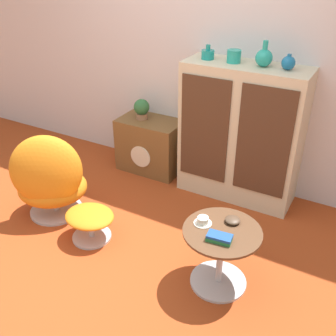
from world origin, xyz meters
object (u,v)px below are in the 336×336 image
Objects in this scene: vase_inner_left at (234,56)px; coffee_table at (220,252)px; sideboard at (240,134)px; tv_console at (151,145)px; potted_plant at (142,108)px; bowl at (233,220)px; egg_chair at (50,180)px; vase_leftmost at (208,54)px; teacup at (203,221)px; vase_inner_right at (264,57)px; ottoman at (90,219)px; book_stack at (219,238)px; vase_rightmost at (288,63)px.

coffee_table is at bearing -69.50° from vase_inner_left.
sideboard is 1.01m from tv_console.
potted_plant is 1.75m from bowl.
egg_chair is at bearing -100.90° from potted_plant.
sideboard is 10.31× the size of vase_leftmost.
sideboard is 1.17m from teacup.
coffee_table is at bearing -40.67° from potted_plant.
teacup is at bearing 177.54° from coffee_table.
ottoman is at bearing -127.03° from vase_inner_right.
sideboard is 2.36× the size of coffee_table.
teacup is at bearing -81.74° from sideboard.
ottoman is at bearing -177.52° from coffee_table.
vase_inner_left is at bearing 104.08° from teacup.
potted_plant is at bearing 137.33° from book_stack.
egg_chair is at bearing -135.64° from vase_inner_left.
vase_inner_right is at bearing 52.97° from ottoman.
potted_plant is (-1.05, 0.01, 0.04)m from sideboard.
vase_rightmost is at bearing 0.00° from vase_inner_right.
vase_inner_left is at bearing 180.00° from vase_rightmost.
vase_inner_left reaches higher than book_stack.
vase_inner_right is at bearing 99.00° from coffee_table.
vase_rightmost reaches higher than vase_leftmost.
sideboard reaches higher than coffee_table.
vase_inner_right is at bearing 0.00° from vase_leftmost.
tv_console is 1.63m from vase_rightmost.
bowl is at bearing 88.44° from book_stack.
vase_leftmost is 0.59× the size of vase_inner_right.
sideboard is 1.50m from ottoman.
teacup reaches higher than book_stack.
teacup is (0.52, -1.15, -0.80)m from vase_leftmost.
ottoman is at bearing -82.08° from tv_console.
vase_rightmost is 1.42m from teacup.
coffee_table is 1.60m from vase_inner_left.
vase_rightmost reaches higher than potted_plant.
vase_inner_left is at bearing 178.19° from sideboard.
tv_console is at bearing 179.67° from vase_rightmost.
teacup is at bearing -43.72° from potted_plant.
sideboard reaches higher than book_stack.
vase_leftmost reaches higher than bowl.
sideboard is at bearing -0.62° from vase_leftmost.
book_stack is (0.20, -1.26, -0.83)m from vase_inner_right.
egg_chair is at bearing -144.86° from vase_rightmost.
bowl is at bearing -66.28° from vase_inner_left.
tv_console is 1.23× the size of coffee_table.
vase_inner_right is at bearing 180.00° from vase_rightmost.
sideboard is 1.70m from egg_chair.
coffee_table is at bearing -60.12° from vase_leftmost.
vase_leftmost is 1.49m from teacup.
tv_console is 1.23m from ottoman.
potted_plant is (-0.69, 0.01, -0.62)m from vase_leftmost.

